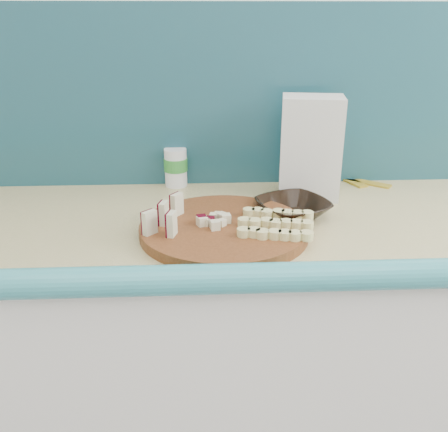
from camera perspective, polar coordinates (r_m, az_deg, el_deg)
kitchen_counter at (r=1.48m, az=4.43°, el=-16.67°), size 2.20×0.63×0.91m
backsplash at (r=1.45m, az=3.84°, el=13.39°), size 2.20×0.02×0.50m
cutting_board at (r=1.15m, az=0.00°, el=-1.49°), size 0.46×0.46×0.02m
apple_wedges at (r=1.13m, az=-6.74°, el=0.03°), size 0.08×0.15×0.05m
apple_chunks at (r=1.14m, az=-1.25°, el=-0.41°), size 0.05×0.06×0.02m
banana_slices at (r=1.13m, az=5.96°, el=-0.87°), size 0.19×0.17×0.02m
brown_bowl at (r=1.25m, az=7.88°, el=0.85°), size 0.23×0.23×0.04m
flour_bag at (r=1.37m, az=9.85°, el=7.69°), size 0.18×0.14×0.27m
canister at (r=1.46m, az=-5.54°, el=5.63°), size 0.07×0.07×0.11m
banana_peel at (r=1.54m, az=14.06°, el=3.85°), size 0.20×0.17×0.01m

